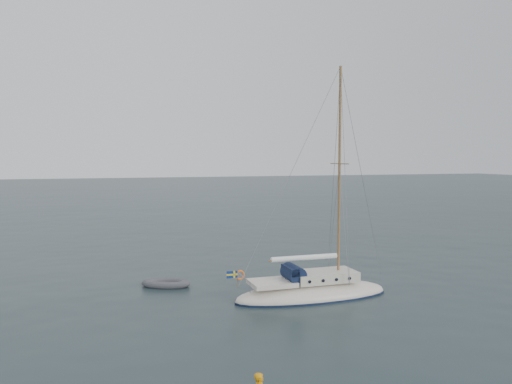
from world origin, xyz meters
name	(u,v)px	position (x,y,z in m)	size (l,w,h in m)	color
ground	(246,292)	(0.00, 0.00, 0.00)	(300.00, 300.00, 0.00)	black
sailboat	(312,280)	(2.86, -1.96, 0.91)	(8.43, 2.53, 12.00)	silver
dinghy	(166,283)	(-3.80, 2.43, 0.17)	(2.68, 1.21, 0.38)	#55555B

